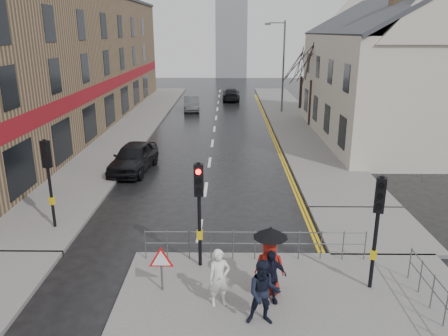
{
  "coord_description": "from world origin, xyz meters",
  "views": [
    {
      "loc": [
        1.08,
        -12.09,
        7.23
      ],
      "look_at": [
        0.9,
        5.36,
        1.75
      ],
      "focal_mm": 35.0,
      "sensor_mm": 36.0,
      "label": 1
    }
  ],
  "objects_px": {
    "pedestrian_with_umbrella": "(270,258)",
    "car_parked": "(134,157)",
    "pedestrian_b": "(264,293)",
    "car_mid": "(191,104)",
    "pedestrian_d": "(270,277)",
    "pedestrian_a": "(219,278)"
  },
  "relations": [
    {
      "from": "pedestrian_d",
      "to": "car_mid",
      "type": "height_order",
      "value": "pedestrian_d"
    },
    {
      "from": "pedestrian_a",
      "to": "pedestrian_d",
      "type": "relative_size",
      "value": 1.05
    },
    {
      "from": "pedestrian_with_umbrella",
      "to": "car_mid",
      "type": "height_order",
      "value": "pedestrian_with_umbrella"
    },
    {
      "from": "car_mid",
      "to": "pedestrian_with_umbrella",
      "type": "bearing_deg",
      "value": -86.56
    },
    {
      "from": "car_parked",
      "to": "car_mid",
      "type": "relative_size",
      "value": 1.11
    },
    {
      "from": "pedestrian_with_umbrella",
      "to": "car_parked",
      "type": "distance_m",
      "value": 13.27
    },
    {
      "from": "pedestrian_with_umbrella",
      "to": "car_mid",
      "type": "relative_size",
      "value": 0.5
    },
    {
      "from": "pedestrian_d",
      "to": "pedestrian_b",
      "type": "bearing_deg",
      "value": -118.05
    },
    {
      "from": "pedestrian_b",
      "to": "pedestrian_with_umbrella",
      "type": "distance_m",
      "value": 1.36
    },
    {
      "from": "pedestrian_a",
      "to": "pedestrian_with_umbrella",
      "type": "xyz_separation_m",
      "value": [
        1.38,
        0.54,
        0.3
      ]
    },
    {
      "from": "car_parked",
      "to": "car_mid",
      "type": "bearing_deg",
      "value": 91.71
    },
    {
      "from": "pedestrian_a",
      "to": "pedestrian_with_umbrella",
      "type": "relative_size",
      "value": 0.8
    },
    {
      "from": "pedestrian_b",
      "to": "pedestrian_d",
      "type": "bearing_deg",
      "value": 75.77
    },
    {
      "from": "pedestrian_with_umbrella",
      "to": "car_mid",
      "type": "distance_m",
      "value": 30.83
    },
    {
      "from": "pedestrian_b",
      "to": "pedestrian_d",
      "type": "relative_size",
      "value": 1.12
    },
    {
      "from": "pedestrian_b",
      "to": "car_mid",
      "type": "bearing_deg",
      "value": 99.1
    },
    {
      "from": "pedestrian_a",
      "to": "car_parked",
      "type": "relative_size",
      "value": 0.36
    },
    {
      "from": "pedestrian_with_umbrella",
      "to": "pedestrian_d",
      "type": "height_order",
      "value": "pedestrian_with_umbrella"
    },
    {
      "from": "pedestrian_a",
      "to": "car_mid",
      "type": "distance_m",
      "value": 31.18
    },
    {
      "from": "pedestrian_b",
      "to": "pedestrian_with_umbrella",
      "type": "height_order",
      "value": "pedestrian_with_umbrella"
    },
    {
      "from": "pedestrian_b",
      "to": "pedestrian_d",
      "type": "xyz_separation_m",
      "value": [
        0.25,
        0.9,
        -0.1
      ]
    },
    {
      "from": "car_parked",
      "to": "car_mid",
      "type": "xyz_separation_m",
      "value": [
        1.57,
        18.76,
        -0.1
      ]
    }
  ]
}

